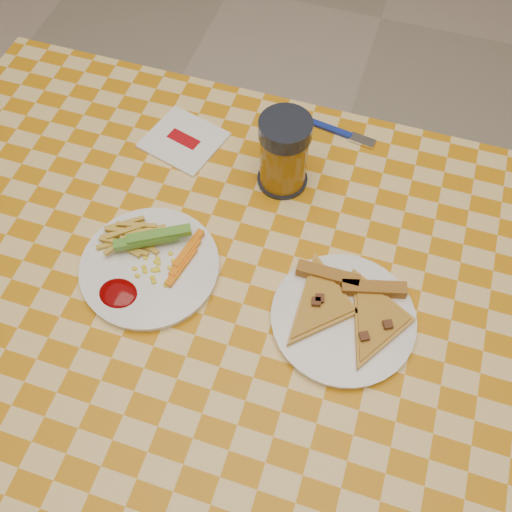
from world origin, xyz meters
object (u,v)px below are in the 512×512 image
(table, at_px, (244,323))
(plate_right, at_px, (343,319))
(drink_glass, at_px, (284,154))
(plate_left, at_px, (150,268))

(table, relative_size, plate_right, 6.04)
(table, bearing_deg, drink_glass, 92.39)
(plate_left, xyz_separation_m, plate_right, (0.31, 0.01, 0.00))
(table, xyz_separation_m, plate_right, (0.15, 0.02, 0.08))
(plate_right, bearing_deg, table, -172.84)
(table, relative_size, plate_left, 5.97)
(table, distance_m, drink_glass, 0.29)
(plate_left, relative_size, plate_right, 1.01)
(table, relative_size, drink_glass, 9.06)
(plate_left, height_order, drink_glass, drink_glass)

